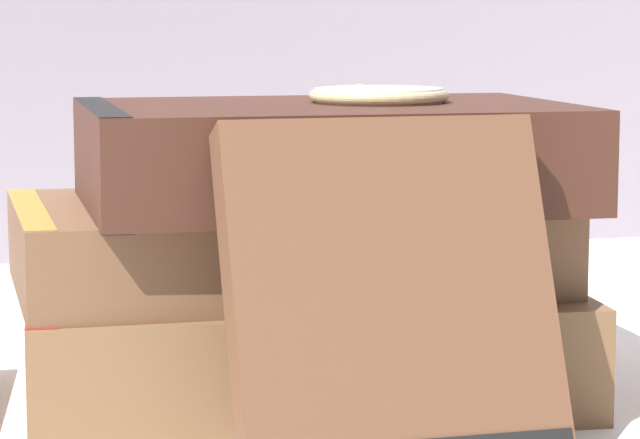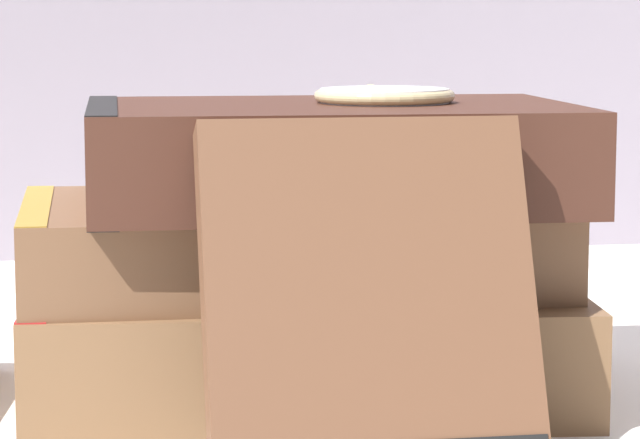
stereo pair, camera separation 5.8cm
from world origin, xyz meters
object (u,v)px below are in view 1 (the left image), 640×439
(book_flat_top, at_px, (315,155))
(pocket_watch, at_px, (379,95))
(book_leaning_front, at_px, (392,310))
(book_flat_bottom, at_px, (288,341))
(book_flat_middle, at_px, (269,244))

(book_flat_top, bearing_deg, pocket_watch, 11.78)
(book_flat_top, bearing_deg, book_leaning_front, -87.49)
(book_flat_bottom, bearing_deg, book_flat_middle, 145.22)
(pocket_watch, bearing_deg, book_flat_bottom, 173.27)
(book_leaning_front, bearing_deg, book_flat_bottom, 95.54)
(book_leaning_front, distance_m, pocket_watch, 0.13)
(book_flat_top, distance_m, pocket_watch, 0.04)
(book_flat_middle, relative_size, pocket_watch, 3.60)
(book_flat_bottom, bearing_deg, book_flat_top, -39.27)
(book_leaning_front, bearing_deg, book_flat_middle, 98.58)
(book_flat_top, bearing_deg, book_flat_bottom, 137.27)
(book_flat_bottom, xyz_separation_m, book_flat_middle, (-0.01, 0.01, 0.04))
(book_flat_middle, distance_m, book_leaning_front, 0.12)
(book_flat_middle, bearing_deg, book_flat_top, -41.99)
(pocket_watch, bearing_deg, book_flat_middle, 167.16)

